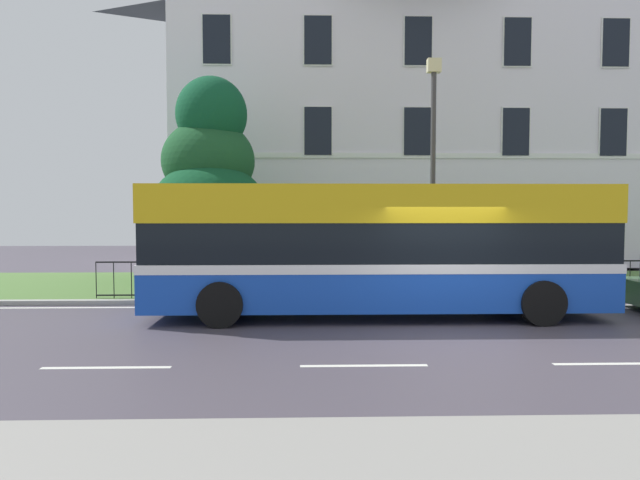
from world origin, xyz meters
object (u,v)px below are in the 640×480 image
object	(u,v)px
street_lamp_post	(433,160)
litter_bin	(540,270)
georgian_townhouse	(399,111)
single_decker_bus	(376,248)
evergreen_tree	(211,202)

from	to	relation	value
street_lamp_post	litter_bin	world-z (taller)	street_lamp_post
georgian_townhouse	single_decker_bus	world-z (taller)	georgian_townhouse
evergreen_tree	street_lamp_post	xyz separation A→B (m)	(6.55, -3.39, 1.08)
single_decker_bus	street_lamp_post	size ratio (longest dim) A/B	1.62
evergreen_tree	street_lamp_post	size ratio (longest dim) A/B	1.15
georgian_townhouse	evergreen_tree	size ratio (longest dim) A/B	2.70
litter_bin	single_decker_bus	bearing A→B (deg)	-149.52
georgian_townhouse	street_lamp_post	bearing A→B (deg)	-94.76
georgian_townhouse	evergreen_tree	world-z (taller)	georgian_townhouse
georgian_townhouse	litter_bin	xyz separation A→B (m)	(2.28, -10.50, -6.26)
street_lamp_post	evergreen_tree	bearing A→B (deg)	152.60
evergreen_tree	georgian_townhouse	bearing A→B (deg)	45.54
single_decker_bus	street_lamp_post	distance (m)	3.78
single_decker_bus	georgian_townhouse	bearing A→B (deg)	78.39
single_decker_bus	street_lamp_post	xyz separation A→B (m)	(1.84, 2.46, 2.21)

